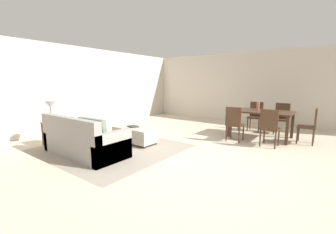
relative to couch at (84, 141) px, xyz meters
The scene contains 16 objects.
ground_plane 2.23m from the couch, 30.00° to the left, with size 10.80×10.80×0.00m, color beige.
wall_back 6.48m from the couch, 72.59° to the left, with size 9.00×0.12×2.70m, color beige.
wall_left 3.22m from the couch, 148.16° to the left, with size 0.12×11.00×2.70m, color beige.
area_rug 0.75m from the couch, 80.27° to the left, with size 3.00×2.80×0.01m, color gray.
couch is the anchor object (origin of this frame).
ottoman_table 1.32m from the couch, 79.67° to the left, with size 1.14×0.53×0.41m.
side_table 1.30m from the couch, behind, with size 0.40×0.40×0.58m.
table_lamp 1.46m from the couch, behind, with size 0.26×0.26×0.53m.
dining_table 4.71m from the couch, 55.67° to the left, with size 1.61×1.00×0.76m.
dining_chair_near_left 3.72m from the couch, 53.52° to the left, with size 0.40×0.40×0.92m.
dining_chair_near_right 4.29m from the couch, 44.31° to the left, with size 0.41×0.41×0.92m.
dining_chair_far_left 5.27m from the couch, 64.55° to the left, with size 0.42×0.42×0.92m.
dining_chair_far_right 5.66m from the couch, 57.59° to the left, with size 0.43×0.43×0.92m.
dining_chair_head_east 5.48m from the couch, 45.48° to the left, with size 0.41×0.41×0.92m.
vase_centerpiece 4.68m from the couch, 56.64° to the left, with size 0.08×0.08×0.25m, color #B26659.
book_on_ottoman 1.35m from the couch, 83.34° to the left, with size 0.26×0.20×0.03m, color #333338.
Camera 1 is at (2.30, -3.68, 1.56)m, focal length 23.46 mm.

